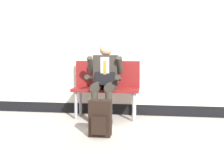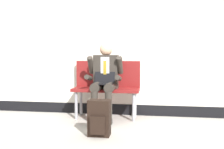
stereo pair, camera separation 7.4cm
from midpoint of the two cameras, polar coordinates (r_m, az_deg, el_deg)
ground_plane at (r=4.39m, az=2.01°, el=-9.93°), size 18.00×18.00×0.00m
station_wall at (r=4.93m, az=3.01°, el=9.90°), size 6.63×0.14×3.15m
bench_with_person at (r=4.70m, az=-0.61°, el=-2.04°), size 1.11×0.42×0.95m
person_seated at (r=4.49m, az=-1.05°, el=-0.86°), size 0.57×0.70×1.26m
backpack at (r=3.69m, az=-2.07°, el=-8.97°), size 0.28×0.23×0.48m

